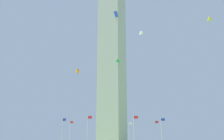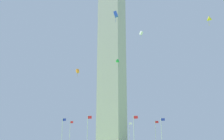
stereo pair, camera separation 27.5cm
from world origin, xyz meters
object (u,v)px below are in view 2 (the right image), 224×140
Objects in this scene: kite_yellow_delta at (208,20)px; flagpole_nw at (134,131)px; obelisk_monument at (112,45)px; flagpole_se at (97,133)px; kite_green_delta at (118,62)px; kite_blue_box at (116,14)px; flagpole_n at (162,132)px; flagpole_s at (70,133)px; kite_orange_box at (78,71)px; kite_white_box at (141,33)px; flagpole_ne at (156,133)px; flagpole_w at (88,131)px; flagpole_sw at (62,132)px; flagpole_e at (129,133)px.

flagpole_nw is at bearing 165.56° from kite_yellow_delta.
flagpole_se is (-9.87, 9.93, -26.22)m from obelisk_monument.
kite_blue_box is at bearing -72.14° from kite_green_delta.
flagpole_n is 28.09m from flagpole_s.
kite_yellow_delta reaches higher than kite_orange_box.
flagpole_n and flagpole_nw have the same top height.
flagpole_s is 2.92× the size of kite_blue_box.
kite_white_box is at bearing 16.42° from kite_orange_box.
flagpole_s is 4.10× the size of kite_green_delta.
flagpole_se is at bearing 180.00° from flagpole_ne.
kite_orange_box is at bearing -49.15° from flagpole_s.
kite_white_box is 1.06× the size of kite_yellow_delta.
kite_yellow_delta is at bearing -1.32° from flagpole_w.
kite_orange_box is at bearing -81.38° from flagpole_se.
flagpole_s and flagpole_nw have the same top height.
kite_white_box is at bearing 47.87° from flagpole_w.
kite_white_box is at bearing 86.47° from kite_blue_box.
flagpole_sw is at bearing -67.50° from flagpole_s.
flagpole_ne is 38.50m from kite_blue_box.
flagpole_n and flagpole_e have the same top height.
kite_white_box reaches higher than flagpole_n.
flagpole_n is at bearing 45.00° from flagpole_w.
kite_yellow_delta is (28.46, -28.75, 22.24)m from flagpole_e.
flagpole_s is 29.56m from kite_green_delta.
flagpole_sw is at bearing 172.92° from kite_yellow_delta.
flagpole_ne is at bearing 67.50° from flagpole_w.
kite_green_delta is (-21.29, 2.28, -5.82)m from kite_yellow_delta.
kite_white_box is (0.30, -12.66, 27.25)m from flagpole_ne.
flagpole_ne is 1.00× the size of flagpole_se.
kite_blue_box is at bearing -94.45° from flagpole_nw.
flagpole_e and flagpole_se have the same top height.
kite_blue_box is (23.28, -18.83, 25.58)m from flagpole_s.
kite_white_box is at bearing -144.38° from flagpole_n.
flagpole_e is 28.50m from kite_orange_box.
kite_orange_box is (-17.16, -17.81, 16.71)m from flagpole_ne.
obelisk_monument is at bearing 116.28° from kite_blue_box.
flagpole_nw is (23.98, -9.93, 0.00)m from flagpole_s.
flagpole_n is at bearing -0.00° from flagpole_s.
kite_green_delta is at bearing -8.29° from flagpole_sw.
obelisk_monument reaches higher than flagpole_se.
flagpole_n is 30.31m from kite_yellow_delta.
kite_orange_box reaches higher than flagpole_n.
flagpole_s is (-14.04, -14.04, 0.00)m from flagpole_e.
kite_white_box reaches higher than kite_blue_box.
flagpole_sw is 44.62m from kite_yellow_delta.
flagpole_nw is 4.10× the size of kite_green_delta.
flagpole_s is 3.74× the size of kite_yellow_delta.
flagpole_nw is (9.93, -23.98, 0.00)m from flagpole_e.
flagpole_s and flagpole_w have the same top height.
kite_orange_box reaches higher than flagpole_e.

